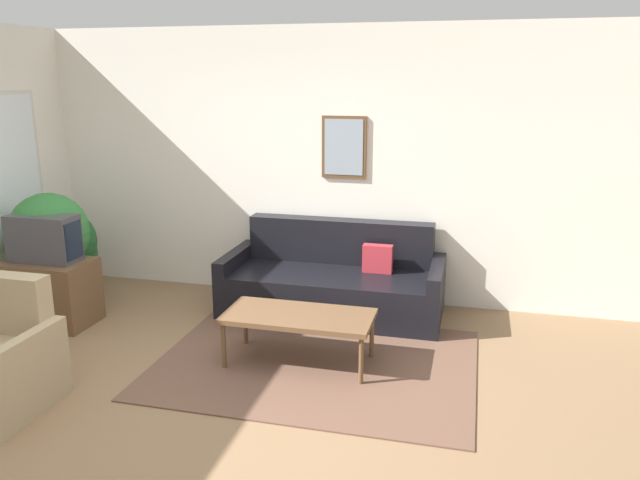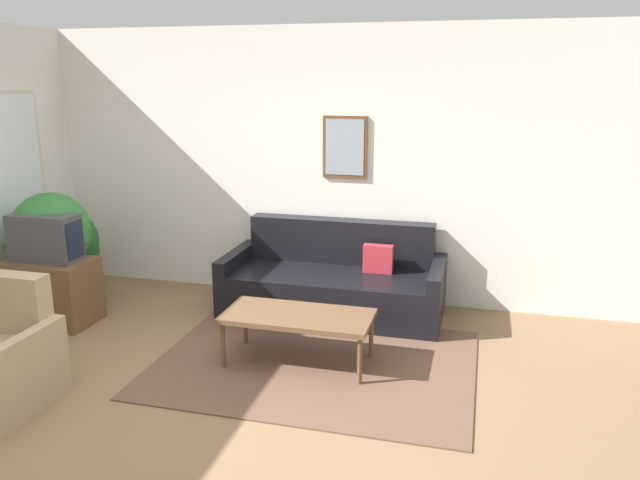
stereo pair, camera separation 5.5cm
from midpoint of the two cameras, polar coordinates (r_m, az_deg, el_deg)
name	(u,v)px [view 1 (the left image)]	position (r m, az deg, el deg)	size (l,w,h in m)	color
ground_plane	(185,413)	(4.50, -12.60, -15.21)	(16.00, 16.00, 0.00)	#846647
area_rug	(316,363)	(5.06, -0.70, -11.17)	(2.49, 1.88, 0.01)	brown
wall_back	(292,165)	(6.35, -2.84, 6.88)	(8.00, 0.09, 2.70)	white
couch	(334,283)	(6.02, 1.03, -3.96)	(2.08, 0.90, 0.85)	black
coffee_table	(299,318)	(4.92, -2.28, -7.15)	(1.17, 0.55, 0.42)	brown
tv_stand	(50,292)	(6.26, -23.69, -4.39)	(0.79, 0.50, 0.60)	brown
tv	(44,238)	(6.13, -24.16, 0.14)	(0.62, 0.28, 0.43)	#424247
potted_plant_tall	(49,234)	(6.39, -23.72, 0.53)	(0.73, 0.73, 1.17)	slate
potted_plant_by_window	(79,260)	(6.91, -21.36, -1.68)	(0.38, 0.38, 0.64)	#383D42
potted_plant_small	(64,243)	(6.76, -22.57, -0.25)	(0.64, 0.64, 0.93)	#935638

